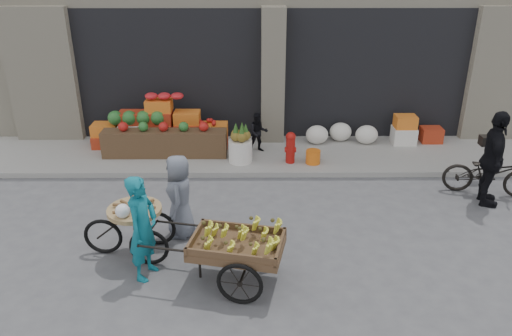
{
  "coord_description": "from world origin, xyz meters",
  "views": [
    {
      "loc": [
        -0.46,
        -6.6,
        4.56
      ],
      "look_at": [
        -0.42,
        1.07,
        1.1
      ],
      "focal_mm": 35.0,
      "sensor_mm": 36.0,
      "label": 1
    }
  ],
  "objects_px": {
    "banana_cart": "(234,243)",
    "vendor_grey": "(180,196)",
    "cyclist": "(493,159)",
    "vendor_woman": "(143,228)",
    "orange_bucket": "(313,157)",
    "fire_hydrant": "(290,146)",
    "seated_person": "(258,132)",
    "tricycle_cart": "(135,223)",
    "bicycle": "(489,173)",
    "pineapple_bin": "(240,151)"
  },
  "relations": [
    {
      "from": "banana_cart",
      "to": "vendor_grey",
      "type": "height_order",
      "value": "vendor_grey"
    },
    {
      "from": "cyclist",
      "to": "vendor_woman",
      "type": "bearing_deg",
      "value": 125.01
    },
    {
      "from": "orange_bucket",
      "to": "vendor_grey",
      "type": "bearing_deg",
      "value": -132.88
    },
    {
      "from": "fire_hydrant",
      "to": "vendor_woman",
      "type": "distance_m",
      "value": 4.63
    },
    {
      "from": "vendor_woman",
      "to": "cyclist",
      "type": "xyz_separation_m",
      "value": [
        6.02,
        2.23,
        0.11
      ]
    },
    {
      "from": "seated_person",
      "to": "tricycle_cart",
      "type": "relative_size",
      "value": 0.65
    },
    {
      "from": "fire_hydrant",
      "to": "vendor_woman",
      "type": "relative_size",
      "value": 0.44
    },
    {
      "from": "banana_cart",
      "to": "bicycle",
      "type": "xyz_separation_m",
      "value": [
        4.91,
        2.81,
        -0.22
      ]
    },
    {
      "from": "vendor_grey",
      "to": "bicycle",
      "type": "distance_m",
      "value": 6.04
    },
    {
      "from": "seated_person",
      "to": "vendor_woman",
      "type": "xyz_separation_m",
      "value": [
        -1.71,
        -4.59,
        0.23
      ]
    },
    {
      "from": "vendor_woman",
      "to": "seated_person",
      "type": "bearing_deg",
      "value": -3.27
    },
    {
      "from": "bicycle",
      "to": "banana_cart",
      "type": "bearing_deg",
      "value": 134.48
    },
    {
      "from": "vendor_woman",
      "to": "tricycle_cart",
      "type": "bearing_deg",
      "value": 41.37
    },
    {
      "from": "vendor_woman",
      "to": "tricycle_cart",
      "type": "relative_size",
      "value": 1.14
    },
    {
      "from": "fire_hydrant",
      "to": "seated_person",
      "type": "relative_size",
      "value": 0.76
    },
    {
      "from": "seated_person",
      "to": "vendor_grey",
      "type": "bearing_deg",
      "value": -121.31
    },
    {
      "from": "fire_hydrant",
      "to": "seated_person",
      "type": "xyz_separation_m",
      "value": [
        -0.7,
        0.65,
        0.08
      ]
    },
    {
      "from": "pineapple_bin",
      "to": "seated_person",
      "type": "distance_m",
      "value": 0.75
    },
    {
      "from": "orange_bucket",
      "to": "bicycle",
      "type": "xyz_separation_m",
      "value": [
        3.31,
        -1.26,
        0.18
      ]
    },
    {
      "from": "vendor_grey",
      "to": "cyclist",
      "type": "distance_m",
      "value": 5.76
    },
    {
      "from": "cyclist",
      "to": "fire_hydrant",
      "type": "bearing_deg",
      "value": 79.36
    },
    {
      "from": "tricycle_cart",
      "to": "pineapple_bin",
      "type": "bearing_deg",
      "value": 67.97
    },
    {
      "from": "seated_person",
      "to": "banana_cart",
      "type": "distance_m",
      "value": 4.79
    },
    {
      "from": "fire_hydrant",
      "to": "vendor_woman",
      "type": "height_order",
      "value": "vendor_woman"
    },
    {
      "from": "orange_bucket",
      "to": "banana_cart",
      "type": "height_order",
      "value": "banana_cart"
    },
    {
      "from": "orange_bucket",
      "to": "seated_person",
      "type": "height_order",
      "value": "seated_person"
    },
    {
      "from": "seated_person",
      "to": "bicycle",
      "type": "height_order",
      "value": "seated_person"
    },
    {
      "from": "seated_person",
      "to": "cyclist",
      "type": "height_order",
      "value": "cyclist"
    },
    {
      "from": "pineapple_bin",
      "to": "vendor_woman",
      "type": "xyz_separation_m",
      "value": [
        -1.31,
        -3.99,
        0.44
      ]
    },
    {
      "from": "seated_person",
      "to": "tricycle_cart",
      "type": "xyz_separation_m",
      "value": [
        -1.96,
        -4.04,
        -0.02
      ]
    },
    {
      "from": "fire_hydrant",
      "to": "seated_person",
      "type": "bearing_deg",
      "value": 137.12
    },
    {
      "from": "fire_hydrant",
      "to": "bicycle",
      "type": "height_order",
      "value": "bicycle"
    },
    {
      "from": "seated_person",
      "to": "banana_cart",
      "type": "relative_size",
      "value": 0.4
    },
    {
      "from": "seated_person",
      "to": "tricycle_cart",
      "type": "height_order",
      "value": "seated_person"
    },
    {
      "from": "vendor_woman",
      "to": "pineapple_bin",
      "type": "bearing_deg",
      "value": -1.01
    },
    {
      "from": "fire_hydrant",
      "to": "tricycle_cart",
      "type": "distance_m",
      "value": 4.31
    },
    {
      "from": "pineapple_bin",
      "to": "cyclist",
      "type": "height_order",
      "value": "cyclist"
    },
    {
      "from": "pineapple_bin",
      "to": "vendor_grey",
      "type": "distance_m",
      "value": 3.01
    },
    {
      "from": "banana_cart",
      "to": "tricycle_cart",
      "type": "xyz_separation_m",
      "value": [
        -1.57,
        0.73,
        -0.11
      ]
    },
    {
      "from": "orange_bucket",
      "to": "vendor_woman",
      "type": "height_order",
      "value": "vendor_woman"
    },
    {
      "from": "pineapple_bin",
      "to": "banana_cart",
      "type": "relative_size",
      "value": 0.22
    },
    {
      "from": "pineapple_bin",
      "to": "tricycle_cart",
      "type": "relative_size",
      "value": 0.36
    },
    {
      "from": "cyclist",
      "to": "tricycle_cart",
      "type": "bearing_deg",
      "value": 119.66
    },
    {
      "from": "banana_cart",
      "to": "seated_person",
      "type": "bearing_deg",
      "value": 97.16
    },
    {
      "from": "tricycle_cart",
      "to": "bicycle",
      "type": "relative_size",
      "value": 0.84
    },
    {
      "from": "bicycle",
      "to": "tricycle_cart",
      "type": "bearing_deg",
      "value": 122.48
    },
    {
      "from": "tricycle_cart",
      "to": "bicycle",
      "type": "xyz_separation_m",
      "value": [
        6.47,
        2.08,
        -0.11
      ]
    },
    {
      "from": "seated_person",
      "to": "tricycle_cart",
      "type": "bearing_deg",
      "value": -125.89
    },
    {
      "from": "seated_person",
      "to": "banana_cart",
      "type": "bearing_deg",
      "value": -104.73
    },
    {
      "from": "orange_bucket",
      "to": "seated_person",
      "type": "bearing_deg",
      "value": 149.74
    }
  ]
}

